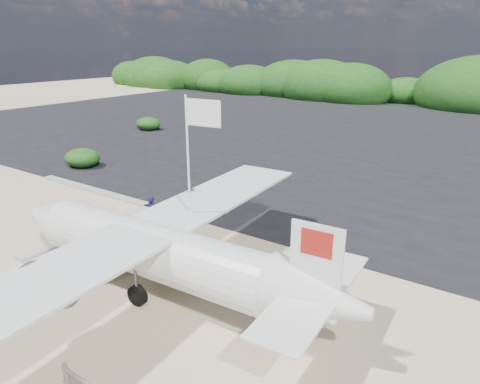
{
  "coord_description": "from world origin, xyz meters",
  "views": [
    {
      "loc": [
        10.82,
        -9.31,
        7.93
      ],
      "look_at": [
        0.85,
        5.32,
        1.8
      ],
      "focal_mm": 32.0,
      "sensor_mm": 36.0,
      "label": 1
    }
  ],
  "objects": [
    {
      "name": "crew_a",
      "position": [
        -2.33,
        3.06,
        0.82
      ],
      "size": [
        0.66,
        0.49,
        1.63
      ],
      "primitive_type": "imported",
      "rotation": [
        0.0,
        0.0,
        2.96
      ],
      "color": "#181244",
      "rests_on": "ground"
    },
    {
      "name": "lagoon",
      "position": [
        -9.0,
        1.5,
        0.0
      ],
      "size": [
        9.0,
        7.0,
        0.4
      ],
      "primitive_type": null,
      "color": "#B2B2B2",
      "rests_on": "ground"
    },
    {
      "name": "signboard",
      "position": [
        1.94,
        0.37,
        0.0
      ],
      "size": [
        1.54,
        0.71,
        1.31
      ],
      "primitive_type": null,
      "rotation": [
        0.0,
        0.0,
        -0.36
      ],
      "color": "brown",
      "rests_on": "ground"
    },
    {
      "name": "vegetation_band",
      "position": [
        0.0,
        55.0,
        0.0
      ],
      "size": [
        124.0,
        8.0,
        4.4
      ],
      "primitive_type": null,
      "color": "#B2B2B2",
      "rests_on": "ground"
    },
    {
      "name": "ground",
      "position": [
        0.0,
        0.0,
        0.0
      ],
      "size": [
        160.0,
        160.0,
        0.0
      ],
      "primitive_type": "plane",
      "color": "beige"
    },
    {
      "name": "baggage_cart",
      "position": [
        -1.82,
        -0.38,
        0.0
      ],
      "size": [
        3.21,
        2.05,
        1.52
      ],
      "primitive_type": null,
      "rotation": [
        0.0,
        0.0,
        -0.11
      ],
      "color": "#0E2FDB",
      "rests_on": "ground"
    },
    {
      "name": "asphalt_apron",
      "position": [
        0.0,
        30.0,
        0.0
      ],
      "size": [
        90.0,
        50.0,
        0.04
      ],
      "primitive_type": null,
      "color": "#B2B2B2",
      "rests_on": "ground"
    },
    {
      "name": "crew_b",
      "position": [
        -0.6,
        2.79,
        0.94
      ],
      "size": [
        1.05,
        0.9,
        1.88
      ],
      "primitive_type": "imported",
      "rotation": [
        0.0,
        0.0,
        2.91
      ],
      "color": "#181244",
      "rests_on": "ground"
    },
    {
      "name": "flagpole",
      "position": [
        1.63,
        1.1,
        0.0
      ],
      "size": [
        1.34,
        0.68,
        6.43
      ],
      "primitive_type": null,
      "rotation": [
        0.0,
        0.0,
        0.11
      ],
      "color": "white",
      "rests_on": "ground"
    },
    {
      "name": "aircraft_small",
      "position": [
        -7.31,
        28.81,
        0.0
      ],
      "size": [
        10.85,
        10.85,
        2.76
      ],
      "primitive_type": null,
      "rotation": [
        0.0,
        0.0,
        3.91
      ],
      "color": "#B2B2B2",
      "rests_on": "ground"
    }
  ]
}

